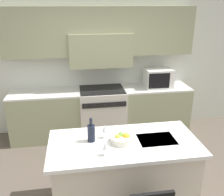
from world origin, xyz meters
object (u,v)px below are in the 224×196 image
(wine_glass_near, at_px, (106,145))
(fruit_bowl, at_px, (122,139))
(wine_glass_far, at_px, (105,129))
(microwave, at_px, (158,78))
(wine_bottle, at_px, (91,133))
(range_stove, at_px, (102,112))

(wine_glass_near, xyz_separation_m, fruit_bowl, (0.23, 0.24, -0.07))
(wine_glass_near, bearing_deg, wine_glass_far, 83.71)
(microwave, bearing_deg, wine_glass_far, -125.58)
(fruit_bowl, bearing_deg, wine_glass_far, 143.99)
(microwave, distance_m, fruit_bowl, 2.20)
(microwave, relative_size, fruit_bowl, 1.95)
(microwave, xyz_separation_m, fruit_bowl, (-1.08, -1.91, -0.13))
(microwave, relative_size, wine_bottle, 1.75)
(range_stove, distance_m, microwave, 1.26)
(microwave, relative_size, wine_glass_far, 2.94)
(fruit_bowl, bearing_deg, wine_bottle, 167.22)
(fruit_bowl, bearing_deg, microwave, 60.40)
(wine_bottle, bearing_deg, wine_glass_far, 18.03)
(range_stove, relative_size, wine_glass_far, 5.40)
(wine_bottle, relative_size, fruit_bowl, 1.11)
(range_stove, distance_m, fruit_bowl, 1.95)
(range_stove, xyz_separation_m, wine_glass_far, (-0.17, -1.75, 0.57))
(microwave, bearing_deg, wine_glass_near, -121.43)
(fruit_bowl, bearing_deg, range_stove, 90.37)
(microwave, bearing_deg, wine_bottle, -128.15)
(wine_bottle, relative_size, wine_glass_far, 1.68)
(wine_glass_far, distance_m, fruit_bowl, 0.24)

